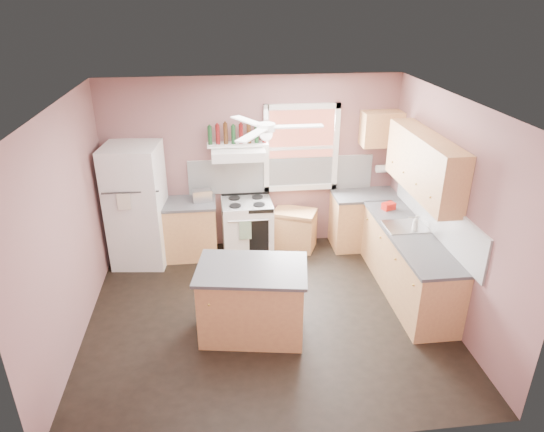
{
  "coord_description": "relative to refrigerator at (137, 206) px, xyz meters",
  "views": [
    {
      "loc": [
        -0.54,
        -5.12,
        3.78
      ],
      "look_at": [
        0.1,
        0.3,
        1.25
      ],
      "focal_mm": 32.0,
      "sensor_mm": 36.0,
      "label": 1
    }
  ],
  "objects": [
    {
      "name": "base_cabinet_right",
      "position": [
        3.7,
        -1.32,
        -0.49
      ],
      "size": [
        0.6,
        2.2,
        0.86
      ],
      "primitive_type": "cube",
      "color": "#BA7E4D",
      "rests_on": "floor"
    },
    {
      "name": "sink",
      "position": [
        3.69,
        -1.12,
        -0.02
      ],
      "size": [
        0.55,
        0.45,
        0.03
      ],
      "primitive_type": "cube",
      "color": "silver",
      "rests_on": "counter_right"
    },
    {
      "name": "soap_bottle",
      "position": [
        3.77,
        -1.25,
        0.09
      ],
      "size": [
        0.11,
        0.1,
        0.22
      ],
      "primitive_type": "imported",
      "rotation": [
        0.0,
        0.0,
        1.88
      ],
      "color": "silver",
      "rests_on": "counter_right"
    },
    {
      "name": "cart",
      "position": [
        2.39,
        0.13,
        -0.59
      ],
      "size": [
        0.76,
        0.65,
        0.64
      ],
      "primitive_type": "cube",
      "rotation": [
        0.0,
        0.0,
        -0.41
      ],
      "color": "#BA7E4D",
      "rests_on": "floor"
    },
    {
      "name": "faucet",
      "position": [
        3.85,
        -1.12,
        0.05
      ],
      "size": [
        0.03,
        0.03,
        0.14
      ],
      "primitive_type": "cylinder",
      "color": "silver",
      "rests_on": "sink"
    },
    {
      "name": "upper_cabinet_right",
      "position": [
        3.83,
        -1.12,
        0.86
      ],
      "size": [
        0.33,
        1.8,
        0.76
      ],
      "primitive_type": "cube",
      "color": "#BA7E4D",
      "rests_on": "wall_right"
    },
    {
      "name": "upper_cabinet_corner",
      "position": [
        3.7,
        0.21,
        0.98
      ],
      "size": [
        0.6,
        0.33,
        0.52
      ],
      "primitive_type": "cube",
      "color": "#BA7E4D",
      "rests_on": "wall_back"
    },
    {
      "name": "floor",
      "position": [
        1.75,
        -1.62,
        -0.92
      ],
      "size": [
        4.5,
        4.5,
        0.0
      ],
      "primitive_type": "plane",
      "color": "black",
      "rests_on": "ground"
    },
    {
      "name": "counter_left",
      "position": [
        0.69,
        0.08,
        -0.04
      ],
      "size": [
        0.92,
        0.62,
        0.04
      ],
      "primitive_type": "cube",
      "color": "#454547",
      "rests_on": "base_cabinet_left"
    },
    {
      "name": "backsplash_back",
      "position": [
        2.2,
        0.37,
        0.26
      ],
      "size": [
        2.9,
        0.03,
        0.55
      ],
      "primitive_type": "cube",
      "color": "white",
      "rests_on": "wall_back"
    },
    {
      "name": "wine_bottles",
      "position": [
        1.52,
        0.25,
        0.96
      ],
      "size": [
        0.86,
        0.06,
        0.31
      ],
      "color": "#143819",
      "rests_on": "bottle_shelf"
    },
    {
      "name": "counter_right",
      "position": [
        3.69,
        -1.32,
        -0.04
      ],
      "size": [
        0.62,
        2.22,
        0.04
      ],
      "primitive_type": "cube",
      "color": "#454547",
      "rests_on": "base_cabinet_right"
    },
    {
      "name": "ceiling_fan_hub",
      "position": [
        1.75,
        -1.62,
        1.53
      ],
      "size": [
        0.2,
        0.2,
        0.08
      ],
      "primitive_type": "cylinder",
      "color": "white",
      "rests_on": "ceiling"
    },
    {
      "name": "backsplash_right",
      "position": [
        3.99,
        -1.32,
        0.26
      ],
      "size": [
        0.03,
        2.6,
        0.55
      ],
      "primitive_type": "cube",
      "color": "white",
      "rests_on": "wall_right"
    },
    {
      "name": "stove",
      "position": [
        1.63,
        0.08,
        -0.49
      ],
      "size": [
        0.78,
        0.66,
        0.86
      ],
      "primitive_type": "cube",
      "rotation": [
        0.0,
        0.0,
        0.03
      ],
      "color": "white",
      "rests_on": "floor"
    },
    {
      "name": "toaster",
      "position": [
        0.96,
        0.09,
        0.07
      ],
      "size": [
        0.3,
        0.19,
        0.18
      ],
      "primitive_type": "cube",
      "rotation": [
        0.0,
        0.0,
        0.13
      ],
      "color": "silver",
      "rests_on": "counter_left"
    },
    {
      "name": "window_frame",
      "position": [
        2.5,
        0.34,
        0.68
      ],
      "size": [
        1.16,
        0.07,
        1.36
      ],
      "primitive_type": "cube",
      "color": "white",
      "rests_on": "wall_back"
    },
    {
      "name": "island",
      "position": [
        1.54,
        -1.95,
        -0.49
      ],
      "size": [
        1.31,
        0.95,
        0.86
      ],
      "primitive_type": "cube",
      "rotation": [
        0.0,
        0.0,
        -0.17
      ],
      "color": "#BA7E4D",
      "rests_on": "floor"
    },
    {
      "name": "counter_corner",
      "position": [
        3.5,
        0.08,
        -0.04
      ],
      "size": [
        1.02,
        0.62,
        0.04
      ],
      "primitive_type": "cube",
      "color": "#454547",
      "rests_on": "base_cabinet_corner"
    },
    {
      "name": "refrigerator",
      "position": [
        0.0,
        0.0,
        0.0
      ],
      "size": [
        0.86,
        0.84,
        1.83
      ],
      "primitive_type": "cube",
      "rotation": [
        0.0,
        0.0,
        -0.12
      ],
      "color": "white",
      "rests_on": "floor"
    },
    {
      "name": "base_cabinet_corner",
      "position": [
        3.5,
        0.08,
        -0.49
      ],
      "size": [
        1.0,
        0.6,
        0.86
      ],
      "primitive_type": "cube",
      "color": "#BA7E4D",
      "rests_on": "floor"
    },
    {
      "name": "wall_left",
      "position": [
        -0.52,
        -1.62,
        0.43
      ],
      "size": [
        0.05,
        4.0,
        2.7
      ],
      "primitive_type": "cube",
      "color": "#815755",
      "rests_on": "ground"
    },
    {
      "name": "wall_back",
      "position": [
        1.75,
        0.41,
        0.43
      ],
      "size": [
        4.5,
        0.05,
        2.7
      ],
      "primitive_type": "cube",
      "color": "#815755",
      "rests_on": "ground"
    },
    {
      "name": "ceiling",
      "position": [
        1.75,
        -1.62,
        1.78
      ],
      "size": [
        4.5,
        4.5,
        0.0
      ],
      "primitive_type": "plane",
      "color": "white",
      "rests_on": "ground"
    },
    {
      "name": "paper_towel",
      "position": [
        3.82,
        0.24,
        0.33
      ],
      "size": [
        0.26,
        0.12,
        0.12
      ],
      "primitive_type": "cylinder",
      "rotation": [
        0.0,
        1.57,
        0.0
      ],
      "color": "white",
      "rests_on": "wall_back"
    },
    {
      "name": "red_caddy",
      "position": [
        3.65,
        -0.53,
        0.03
      ],
      "size": [
        0.21,
        0.18,
        0.1
      ],
      "primitive_type": "cube",
      "rotation": [
        0.0,
        0.0,
        0.37
      ],
      "color": "red",
      "rests_on": "counter_right"
    },
    {
      "name": "island_top",
      "position": [
        1.54,
        -1.95,
        -0.04
      ],
      "size": [
        1.39,
        1.03,
        0.04
      ],
      "primitive_type": "cube",
      "rotation": [
        0.0,
        0.0,
        -0.17
      ],
      "color": "#454547",
      "rests_on": "island"
    },
    {
      "name": "wall_right",
      "position": [
        4.03,
        -1.62,
        0.43
      ],
      "size": [
        0.05,
        4.0,
        2.7
      ],
      "primitive_type": "cube",
      "color": "#815755",
      "rests_on": "ground"
    },
    {
      "name": "base_cabinet_left",
      "position": [
        0.69,
        0.08,
        -0.49
      ],
      "size": [
        0.9,
        0.6,
        0.86
      ],
      "primitive_type": "cube",
      "color": "#BA7E4D",
      "rests_on": "floor"
    },
    {
      "name": "bottle_shelf",
      "position": [
        1.52,
        0.25,
        0.8
      ],
      "size": [
        0.9,
        0.26,
        0.03
      ],
      "primitive_type": "cube",
      "color": "white",
      "rests_on": "range_hood"
    },
    {
      "name": "range_hood",
      "position": [
        1.52,
        0.13,
        0.7
      ],
      "size": [
        0.78,
        0.5,
        0.14
      ],
      "primitive_type": "cube",
      "color": "white",
      "rests_on": "wall_back"
    },
    {
      "name": "window_view",
      "position": [
        2.5,
        0.36,
        0.68
      ],
      "size": [
        1.0,
        0.02,
        1.2
      ],
      "primitive_type": "cube",
      "color": "brown",
      "rests_on": "wall_back"
    }
  ]
}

